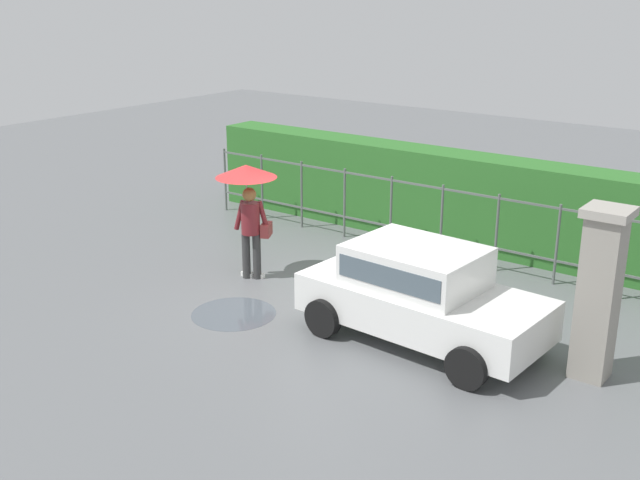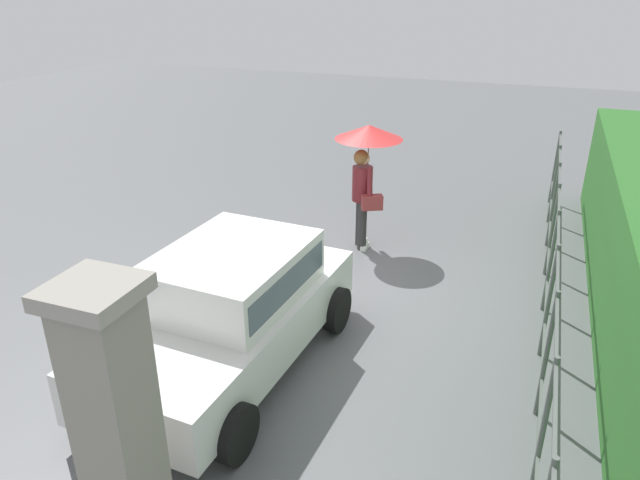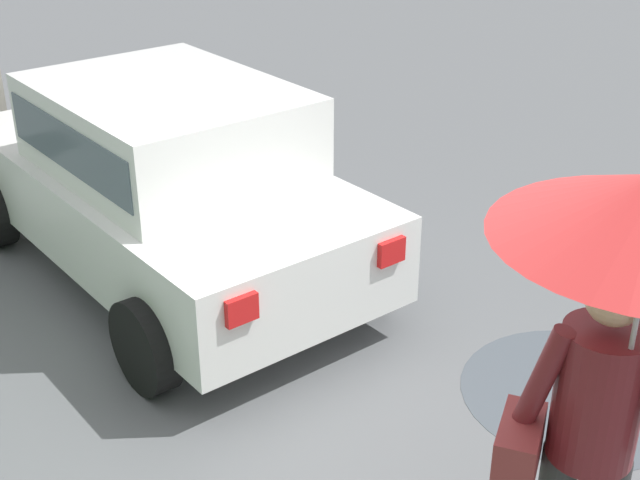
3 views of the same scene
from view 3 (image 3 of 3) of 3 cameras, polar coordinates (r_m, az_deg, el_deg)
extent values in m
plane|color=slate|center=(4.98, -0.26, -13.02)|extent=(40.00, 40.00, 0.00)
cube|color=white|center=(6.51, -10.26, 2.57)|extent=(3.79, 1.86, 0.60)
cube|color=white|center=(6.17, -10.02, 7.23)|extent=(1.98, 1.55, 0.60)
cube|color=#4C5B66|center=(6.16, -10.03, 7.41)|extent=(1.83, 1.56, 0.33)
cylinder|color=black|center=(8.00, -9.24, 5.08)|extent=(0.61, 0.22, 0.60)
cylinder|color=black|center=(5.32, -11.31, -6.78)|extent=(0.61, 0.22, 0.60)
cylinder|color=black|center=(6.12, 2.60, -1.51)|extent=(0.61, 0.22, 0.60)
cube|color=red|center=(4.76, -5.19, -4.52)|extent=(0.07, 0.20, 0.16)
cube|color=red|center=(5.35, 4.62, -0.74)|extent=(0.07, 0.20, 0.16)
cylinder|color=maroon|center=(3.56, 17.71, -9.57)|extent=(0.34, 0.34, 0.58)
sphere|color=#DBAD89|center=(3.33, 18.71, -3.56)|extent=(0.22, 0.22, 0.22)
sphere|color=olive|center=(3.35, 18.79, -3.02)|extent=(0.25, 0.25, 0.25)
cylinder|color=maroon|center=(3.48, 14.04, -9.34)|extent=(0.24, 0.18, 0.56)
cylinder|color=#B2B2B7|center=(3.29, 19.78, -5.88)|extent=(0.02, 0.02, 0.77)
cube|color=maroon|center=(3.61, 12.84, -13.07)|extent=(0.30, 0.38, 0.24)
cylinder|color=#4C545B|center=(5.56, 16.43, -9.53)|extent=(1.40, 1.40, 0.00)
camera|label=1|loc=(16.24, 10.28, 33.04)|focal=43.05mm
camera|label=2|loc=(10.28, -47.28, 25.23)|focal=33.00mm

